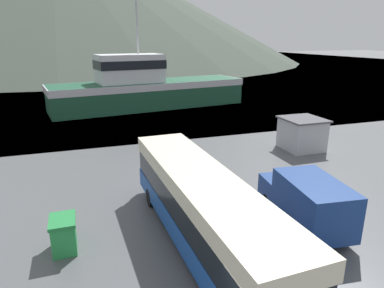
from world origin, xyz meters
name	(u,v)px	position (x,y,z in m)	size (l,w,h in m)	color
water_surface	(82,60)	(0.00, 140.71, 0.00)	(240.00, 240.00, 0.00)	slate
tour_bus	(202,207)	(0.85, 5.76, 1.78)	(2.85, 12.27, 3.15)	#194799
delivery_van	(307,200)	(5.89, 5.83, 1.25)	(2.78, 5.61, 2.36)	navy
fishing_boat	(146,88)	(4.61, 35.70, 2.43)	(24.30, 9.37, 13.23)	#1E5138
storage_bin	(64,234)	(-4.46, 7.27, 0.71)	(1.00, 1.38, 1.40)	green
dock_kiosk	(302,134)	(12.57, 15.45, 1.22)	(2.94, 3.07, 2.42)	#B2B2B7
small_boat	(152,99)	(6.04, 38.91, 0.43)	(2.81, 7.83, 0.85)	#1E5138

